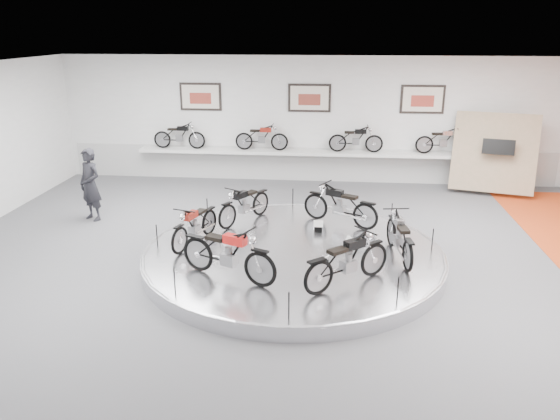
# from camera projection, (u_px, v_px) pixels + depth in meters

# --- Properties ---
(floor) EXTENTS (16.00, 16.00, 0.00)m
(floor) POSITION_uv_depth(u_px,v_px,m) (292.00, 268.00, 11.47)
(floor) COLOR #565658
(floor) RESTS_ON ground
(ceiling) EXTENTS (16.00, 16.00, 0.00)m
(ceiling) POSITION_uv_depth(u_px,v_px,m) (294.00, 73.00, 10.20)
(ceiling) COLOR white
(ceiling) RESTS_ON wall_back
(wall_back) EXTENTS (16.00, 0.00, 16.00)m
(wall_back) POSITION_uv_depth(u_px,v_px,m) (309.00, 120.00, 17.44)
(wall_back) COLOR white
(wall_back) RESTS_ON floor
(wall_front) EXTENTS (16.00, 0.00, 16.00)m
(wall_front) POSITION_uv_depth(u_px,v_px,m) (225.00, 410.00, 4.23)
(wall_front) COLOR white
(wall_front) RESTS_ON floor
(dado_band) EXTENTS (15.68, 0.04, 1.10)m
(dado_band) POSITION_uv_depth(u_px,v_px,m) (308.00, 164.00, 17.88)
(dado_band) COLOR #BCBCBA
(dado_band) RESTS_ON floor
(display_platform) EXTENTS (6.40, 6.40, 0.30)m
(display_platform) POSITION_uv_depth(u_px,v_px,m) (293.00, 256.00, 11.71)
(display_platform) COLOR silver
(display_platform) RESTS_ON floor
(platform_rim) EXTENTS (6.40, 6.40, 0.10)m
(platform_rim) POSITION_uv_depth(u_px,v_px,m) (293.00, 251.00, 11.67)
(platform_rim) COLOR #B2B2BA
(platform_rim) RESTS_ON display_platform
(shelf) EXTENTS (11.00, 0.55, 0.10)m
(shelf) POSITION_uv_depth(u_px,v_px,m) (308.00, 153.00, 17.48)
(shelf) COLOR silver
(shelf) RESTS_ON wall_back
(poster_left) EXTENTS (1.35, 0.06, 0.88)m
(poster_left) POSITION_uv_depth(u_px,v_px,m) (201.00, 97.00, 17.50)
(poster_left) COLOR beige
(poster_left) RESTS_ON wall_back
(poster_center) EXTENTS (1.35, 0.06, 0.88)m
(poster_center) POSITION_uv_depth(u_px,v_px,m) (309.00, 98.00, 17.18)
(poster_center) COLOR beige
(poster_center) RESTS_ON wall_back
(poster_right) EXTENTS (1.35, 0.06, 0.88)m
(poster_right) POSITION_uv_depth(u_px,v_px,m) (423.00, 99.00, 16.86)
(poster_right) COLOR beige
(poster_right) RESTS_ON wall_back
(display_panel) EXTENTS (2.56, 1.52, 2.30)m
(display_panel) POSITION_uv_depth(u_px,v_px,m) (494.00, 153.00, 16.32)
(display_panel) COLOR tan
(display_panel) RESTS_ON floor
(shelf_bike_a) EXTENTS (1.22, 0.43, 0.73)m
(shelf_bike_a) POSITION_uv_depth(u_px,v_px,m) (179.00, 137.00, 17.73)
(shelf_bike_a) COLOR black
(shelf_bike_a) RESTS_ON shelf
(shelf_bike_b) EXTENTS (1.22, 0.43, 0.73)m
(shelf_bike_b) POSITION_uv_depth(u_px,v_px,m) (262.00, 139.00, 17.48)
(shelf_bike_b) COLOR maroon
(shelf_bike_b) RESTS_ON shelf
(shelf_bike_c) EXTENTS (1.22, 0.43, 0.73)m
(shelf_bike_c) POSITION_uv_depth(u_px,v_px,m) (356.00, 141.00, 17.21)
(shelf_bike_c) COLOR black
(shelf_bike_c) RESTS_ON shelf
(shelf_bike_d) EXTENTS (1.22, 0.43, 0.73)m
(shelf_bike_d) POSITION_uv_depth(u_px,v_px,m) (443.00, 142.00, 16.96)
(shelf_bike_d) COLOR #B6B5BA
(shelf_bike_d) RESTS_ON shelf
(bike_a) EXTENTS (0.81, 1.69, 0.95)m
(bike_a) POSITION_uv_depth(u_px,v_px,m) (400.00, 236.00, 11.11)
(bike_a) COLOR #B6B5BA
(bike_a) RESTS_ON display_platform
(bike_b) EXTENTS (1.77, 1.33, 0.99)m
(bike_b) POSITION_uv_depth(u_px,v_px,m) (340.00, 205.00, 13.01)
(bike_b) COLOR black
(bike_b) RESTS_ON display_platform
(bike_c) EXTENTS (1.28, 1.63, 0.92)m
(bike_c) POSITION_uv_depth(u_px,v_px,m) (244.00, 204.00, 13.19)
(bike_c) COLOR black
(bike_c) RESTS_ON display_platform
(bike_d) EXTENTS (0.98, 1.63, 0.91)m
(bike_d) POSITION_uv_depth(u_px,v_px,m) (195.00, 224.00, 11.84)
(bike_d) COLOR maroon
(bike_d) RESTS_ON display_platform
(bike_e) EXTENTS (1.88, 1.30, 1.05)m
(bike_e) POSITION_uv_depth(u_px,v_px,m) (228.00, 253.00, 10.17)
(bike_e) COLOR red
(bike_e) RESTS_ON display_platform
(bike_f) EXTENTS (1.68, 1.57, 1.00)m
(bike_f) POSITION_uv_depth(u_px,v_px,m) (348.00, 260.00, 9.92)
(bike_f) COLOR black
(bike_f) RESTS_ON display_platform
(visitor) EXTENTS (0.82, 0.73, 1.90)m
(visitor) POSITION_uv_depth(u_px,v_px,m) (90.00, 185.00, 14.11)
(visitor) COLOR black
(visitor) RESTS_ON floor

